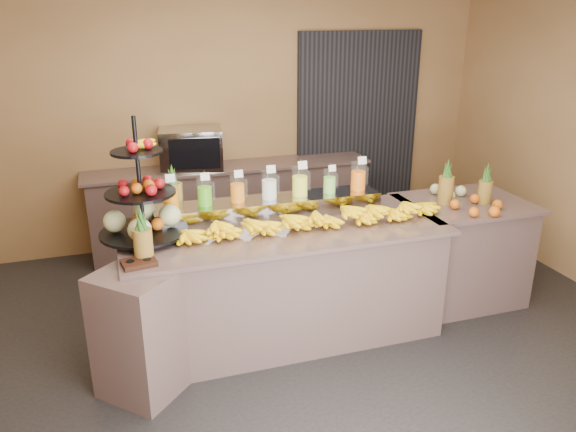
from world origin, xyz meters
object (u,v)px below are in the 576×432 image
fruit_stand (148,208)px  pitcher_tray (269,207)px  condiment_caddy (139,263)px  right_fruit_pile (470,198)px  oven_warmer (191,149)px  banana_heap (312,216)px

fruit_stand → pitcher_tray: bearing=12.8°
condiment_caddy → pitcher_tray: bearing=30.4°
right_fruit_pile → oven_warmer: bearing=136.1°
condiment_caddy → right_fruit_pile: size_ratio=0.48×
banana_heap → right_fruit_pile: size_ratio=4.77×
pitcher_tray → condiment_caddy: bearing=-149.6°
fruit_stand → oven_warmer: 1.94m
banana_heap → condiment_caddy: 1.37m
banana_heap → fruit_stand: bearing=172.9°
banana_heap → fruit_stand: fruit_stand is taller
banana_heap → oven_warmer: 2.09m
pitcher_tray → banana_heap: banana_heap is taller
banana_heap → oven_warmer: size_ratio=3.39×
pitcher_tray → condiment_caddy: size_ratio=8.52×
oven_warmer → condiment_caddy: bearing=-99.2°
fruit_stand → oven_warmer: bearing=74.8°
condiment_caddy → right_fruit_pile: bearing=6.8°
pitcher_tray → fruit_stand: 0.99m
pitcher_tray → right_fruit_pile: (1.68, -0.31, 0.00)m
fruit_stand → condiment_caddy: (-0.12, -0.46, -0.21)m
condiment_caddy → right_fruit_pile: (2.76, 0.33, 0.06)m
pitcher_tray → oven_warmer: 1.72m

